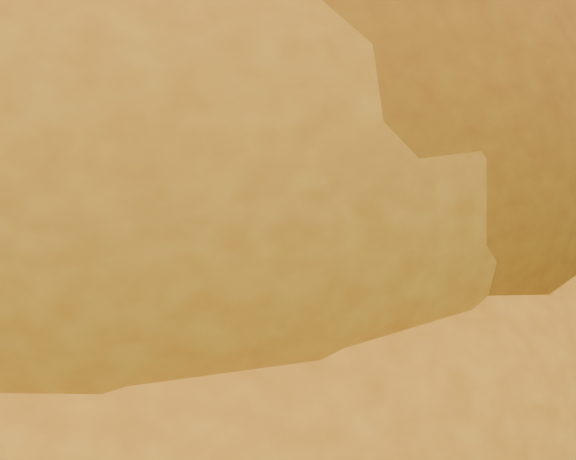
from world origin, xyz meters
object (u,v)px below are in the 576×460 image
Objects in this scene: car_silver at (365,174)px; streetlamp_near at (322,236)px; bus at (320,251)px; streetlamp_mid at (431,143)px; car_white at (333,197)px; streetlamp_far at (468,111)px; car_dark at (387,159)px.

streetlamp_near is at bearing -90.87° from car_silver.
car_silver is (-3.77, 21.42, -0.77)m from bus.
streetlamp_mid reaches higher than car_white.
streetlamp_far is 1.89× the size of car_dark.
car_silver is (-6.30, 6.21, -4.01)m from streetlamp_mid.
car_white is 8.55m from car_silver.
streetlamp_near is 29.18m from car_silver.
streetlamp_far is (0.00, 22.00, 0.00)m from streetlamp_mid.
car_silver is at bearing -109.56° from car_dark.
car_silver is (0.00, 8.55, -0.00)m from car_white.
streetlamp_far is 17.47m from car_silver.
streetlamp_near is 2.00× the size of car_silver.
bus is (-2.53, 6.79, -3.25)m from streetlamp_near.
streetlamp_mid is 2.00× the size of car_silver.
streetlamp_mid is at bearing 85.48° from bus.
car_silver is 7.68m from car_dark.
car_white is at bearing -104.51° from streetlamp_far.
car_dark is (-6.30, -8.11, -4.06)m from streetlamp_far.
streetlamp_near is 36.66m from car_dark.
streetlamp_mid is at bearing -85.17° from car_dark.
streetlamp_near is 2.06× the size of car_white.
streetlamp_near is 7.94m from bus.
streetlamp_mid is 9.71m from car_silver.
streetlamp_far is 2.00× the size of car_silver.
car_white is at bearing 107.76° from streetlamp_near.
car_white is at bearing 111.23° from bus.
streetlamp_far reaches higher than car_dark.
car_silver is at bearing 135.40° from streetlamp_mid.
bus is (-2.53, -37.21, -3.25)m from streetlamp_far.
streetlamp_mid is at bearing 0.78° from car_white.
streetlamp_far is at bearing 90.00° from streetlamp_mid.
bus is at bearing -99.43° from streetlamp_mid.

